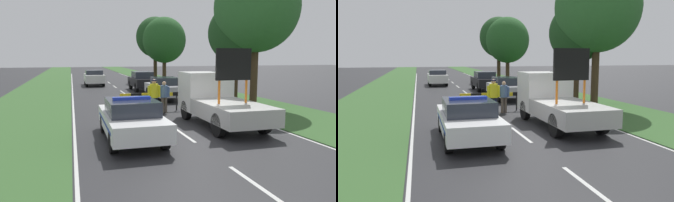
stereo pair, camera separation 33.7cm
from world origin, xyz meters
The scene contains 21 objects.
ground_plane centered at (0.00, 0.00, 0.00)m, with size 160.00×160.00×0.00m, color #28282B.
lane_markings centered at (0.00, 15.22, 0.00)m, with size 7.96×63.10×0.01m.
grass_verge_left centered at (-6.42, 20.00, 0.02)m, with size 4.77×120.00×0.03m.
grass_verge_right centered at (6.42, 20.00, 0.02)m, with size 4.77×120.00×0.03m.
police_car centered at (-2.02, 0.15, 0.75)m, with size 1.86×4.75×1.54m.
work_truck centered at (2.02, 1.86, 1.06)m, with size 2.11×5.46×3.21m.
road_barrier centered at (0.08, 5.70, 0.84)m, with size 3.40×0.08×1.00m.
police_officer centered at (-0.10, 4.51, 1.07)m, with size 0.65×0.41×1.80m.
pedestrian_civilian centered at (0.60, 5.18, 0.96)m, with size 0.59×0.37×1.64m.
traffic_cone_near_police centered at (-2.49, 5.53, 0.26)m, with size 0.38×0.38×0.53m.
traffic_cone_centre_front centered at (-0.77, 0.94, 0.28)m, with size 0.41×0.41×0.56m.
traffic_cone_near_truck centered at (3.40, 4.09, 0.24)m, with size 0.35×0.35×0.49m.
traffic_cone_behind_barrier centered at (3.25, 5.85, 0.26)m, with size 0.37×0.37×0.52m.
queued_car_sedan_silver centered at (2.12, 10.28, 0.79)m, with size 1.93×4.39×1.50m.
queued_car_sedan_black centered at (1.80, 16.38, 0.85)m, with size 1.71×4.47×1.62m.
queued_car_van_white centered at (-1.80, 22.46, 0.81)m, with size 1.81×4.34×1.54m.
roadside_tree_near_left centered at (5.33, 25.69, 5.04)m, with size 4.32×4.32×7.33m.
roadside_tree_near_right centered at (5.80, 23.55, 4.62)m, with size 4.67×4.67×7.09m.
roadside_tree_mid_left centered at (5.51, 6.85, 4.24)m, with size 3.32×3.32×6.01m.
roadside_tree_mid_right centered at (6.15, 5.76, 5.59)m, with size 4.76×4.76×8.11m.
utility_pole centered at (6.88, 9.71, 3.20)m, with size 1.20×0.20×6.17m.
Camera 1 is at (-3.96, -10.96, 2.92)m, focal length 35.00 mm.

